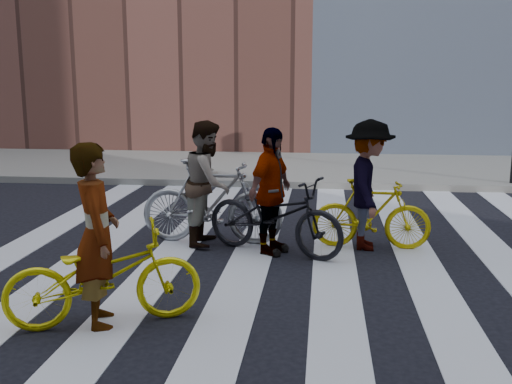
% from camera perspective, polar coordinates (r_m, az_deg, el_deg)
% --- Properties ---
extents(ground, '(100.00, 100.00, 0.00)m').
position_cam_1_polar(ground, '(8.06, 3.51, -6.29)').
color(ground, black).
rests_on(ground, ground).
extents(sidewalk_far, '(100.00, 5.00, 0.15)m').
position_cam_1_polar(sidewalk_far, '(15.36, 4.99, 2.28)').
color(sidewalk_far, slate).
rests_on(sidewalk_far, ground).
extents(zebra_crosswalk, '(8.25, 10.00, 0.01)m').
position_cam_1_polar(zebra_crosswalk, '(8.05, 3.51, -6.25)').
color(zebra_crosswalk, silver).
rests_on(zebra_crosswalk, ground).
extents(bike_yellow_left, '(1.98, 1.31, 0.98)m').
position_cam_1_polar(bike_yellow_left, '(6.02, -14.30, -7.74)').
color(bike_yellow_left, yellow).
rests_on(bike_yellow_left, ground).
extents(bike_silver_mid, '(2.07, 0.63, 1.23)m').
position_cam_1_polar(bike_silver_mid, '(8.62, -4.23, -0.92)').
color(bike_silver_mid, '#999CA2').
rests_on(bike_silver_mid, ground).
extents(bike_yellow_right, '(1.66, 0.53, 0.99)m').
position_cam_1_polar(bike_yellow_right, '(8.52, 10.93, -2.08)').
color(bike_yellow_right, gold).
rests_on(bike_yellow_right, ground).
extents(bike_dark_rear, '(2.15, 1.47, 1.07)m').
position_cam_1_polar(bike_dark_rear, '(8.12, 1.76, -2.23)').
color(bike_dark_rear, black).
rests_on(bike_dark_rear, ground).
extents(rider_left, '(0.64, 0.77, 1.79)m').
position_cam_1_polar(rider_left, '(5.92, -14.94, -4.02)').
color(rider_left, slate).
rests_on(rider_left, ground).
extents(rider_mid, '(0.70, 0.88, 1.78)m').
position_cam_1_polar(rider_mid, '(8.57, -4.58, 0.88)').
color(rider_mid, slate).
rests_on(rider_mid, ground).
extents(rider_right, '(0.72, 1.20, 1.81)m').
position_cam_1_polar(rider_right, '(8.43, 10.69, 0.66)').
color(rider_right, slate).
rests_on(rider_right, ground).
extents(rider_rear, '(0.79, 1.10, 1.73)m').
position_cam_1_polar(rider_rear, '(8.05, 1.41, 0.06)').
color(rider_rear, slate).
rests_on(rider_rear, ground).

